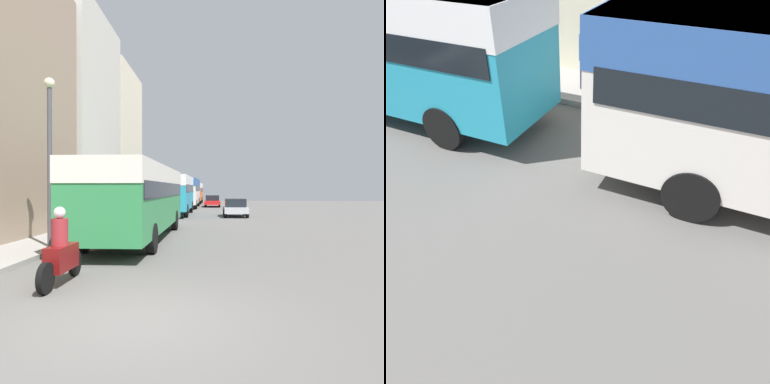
{
  "view_description": "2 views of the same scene",
  "coord_description": "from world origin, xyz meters",
  "views": [
    {
      "loc": [
        1.25,
        -5.88,
        2.13
      ],
      "look_at": [
        -0.75,
        27.25,
        1.82
      ],
      "focal_mm": 35.0,
      "sensor_mm": 36.0,
      "label": 1
    },
    {
      "loc": [
        4.7,
        32.88,
        4.47
      ],
      "look_at": [
        0.42,
        30.89,
        0.8
      ],
      "focal_mm": 35.0,
      "sensor_mm": 36.0,
      "label": 2
    }
  ],
  "objects": [
    {
      "name": "pedestrian_near_curb",
      "position": [
        -4.96,
        28.6,
        1.04
      ],
      "size": [
        0.34,
        0.34,
        1.72
      ],
      "color": "#232838",
      "rests_on": "sidewalk"
    }
  ]
}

